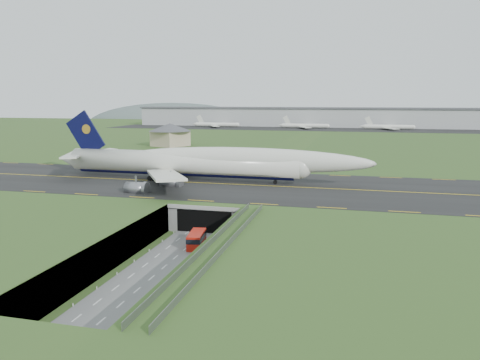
# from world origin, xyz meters

# --- Properties ---
(ground) EXTENTS (900.00, 900.00, 0.00)m
(ground) POSITION_xyz_m (0.00, 0.00, 0.00)
(ground) COLOR #2D4F1F
(ground) RESTS_ON ground
(airfield_deck) EXTENTS (800.00, 800.00, 6.00)m
(airfield_deck) POSITION_xyz_m (0.00, 0.00, 3.00)
(airfield_deck) COLOR gray
(airfield_deck) RESTS_ON ground
(trench_road) EXTENTS (12.00, 75.00, 0.20)m
(trench_road) POSITION_xyz_m (0.00, -7.50, 0.10)
(trench_road) COLOR slate
(trench_road) RESTS_ON ground
(taxiway) EXTENTS (800.00, 44.00, 0.18)m
(taxiway) POSITION_xyz_m (0.00, 33.00, 6.09)
(taxiway) COLOR black
(taxiway) RESTS_ON airfield_deck
(tunnel_portal) EXTENTS (17.00, 22.30, 6.00)m
(tunnel_portal) POSITION_xyz_m (0.00, 16.71, 3.33)
(tunnel_portal) COLOR gray
(tunnel_portal) RESTS_ON ground
(guideway) EXTENTS (3.00, 53.00, 7.05)m
(guideway) POSITION_xyz_m (11.00, -19.11, 5.32)
(guideway) COLOR #A8A8A3
(guideway) RESTS_ON ground
(jumbo_jet) EXTENTS (89.78, 58.65, 19.40)m
(jumbo_jet) POSITION_xyz_m (-9.43, 35.95, 11.21)
(jumbo_jet) COLOR silver
(jumbo_jet) RESTS_ON ground
(shuttle_tram) EXTENTS (3.67, 7.35, 2.88)m
(shuttle_tram) POSITION_xyz_m (1.58, -1.20, 1.59)
(shuttle_tram) COLOR #B8190C
(shuttle_tram) RESTS_ON ground
(service_building) EXTENTS (26.17, 26.17, 10.79)m
(service_building) POSITION_xyz_m (-55.23, 123.28, 12.39)
(service_building) COLOR #C4AD8D
(service_building) RESTS_ON ground
(cargo_terminal) EXTENTS (320.00, 67.00, 15.60)m
(cargo_terminal) POSITION_xyz_m (-0.11, 299.41, 13.96)
(cargo_terminal) COLOR #B2B2B2
(cargo_terminal) RESTS_ON ground
(distant_hills) EXTENTS (700.00, 91.00, 60.00)m
(distant_hills) POSITION_xyz_m (64.38, 430.00, -4.00)
(distant_hills) COLOR #51615E
(distant_hills) RESTS_ON ground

